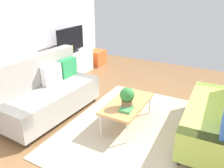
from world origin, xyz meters
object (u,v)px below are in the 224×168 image
tv_console (72,64)px  potted_plant (127,97)px  couch_beige (48,92)px  storage_trunk (97,58)px  table_book_0 (126,109)px  bottle_1 (70,49)px  bottle_2 (72,49)px  vase_1 (60,52)px  couch_green (221,114)px  tv (71,41)px  vase_0 (54,54)px  bottle_0 (68,51)px  coffee_table (127,104)px

tv_console → potted_plant: (-1.62, -2.37, 0.28)m
couch_beige → storage_trunk: size_ratio=3.72×
table_book_0 → storage_trunk: bearing=39.4°
bottle_1 → potted_plant: bearing=-123.2°
bottle_1 → bottle_2: bearing=0.0°
vase_1 → couch_green: bearing=-101.9°
table_book_0 → bottle_2: size_ratio=1.25×
couch_beige → storage_trunk: 3.07m
tv → table_book_0: tv is taller
couch_beige → bottle_1: (1.76, 0.86, 0.30)m
storage_trunk → vase_1: bearing=174.2°
tv_console → vase_0: bearing=175.1°
storage_trunk → bottle_1: bottle_1 is taller
vase_1 → tv: bearing=-10.4°
couch_green → bottle_0: size_ratio=12.27×
bottle_0 → vase_0: bearing=167.2°
coffee_table → table_book_0: bearing=-159.1°
vase_1 → bottle_2: bottle_2 is taller
couch_beige → potted_plant: (0.23, -1.48, 0.16)m
coffee_table → table_book_0: 0.25m
couch_beige → bottle_0: (1.67, 0.86, 0.27)m
bottle_0 → potted_plant: bearing=-121.6°
storage_trunk → bottle_1: bearing=177.1°
tv → bottle_1: tv is taller
tv_console → vase_1: vase_1 is taller
tv_console → storage_trunk: bearing=-5.2°
bottle_2 → tv_console: bearing=87.5°
potted_plant → table_book_0: (-0.09, -0.03, -0.17)m
coffee_table → bottle_2: 2.73m
bottle_0 → bottle_2: bottle_2 is taller
potted_plant → table_book_0: 0.19m
coffee_table → tv_console: bearing=57.6°
tv_console → tv: size_ratio=1.40×
couch_green → couch_beige: bearing=101.4°
bottle_0 → couch_beige: bearing=-152.8°
couch_beige → bottle_0: couch_beige is taller
tv_console → vase_0: vase_0 is taller
tv_console → bottle_2: bottle_2 is taller
couch_beige → potted_plant: size_ratio=5.72×
vase_0 → tv_console: bearing=-4.9°
bottle_0 → bottle_2: bearing=0.0°
tv → bottle_2: size_ratio=5.21×
potted_plant → table_book_0: bearing=-159.7°
table_book_0 → vase_0: 2.72m
tv_console → tv: 0.63m
bottle_0 → coffee_table: bearing=-119.5°
potted_plant → bottle_2: (1.62, 2.33, 0.13)m
couch_green → tv: (1.18, 3.72, 0.51)m
couch_green → bottle_1: bearing=71.7°
table_book_0 → bottle_1: bottle_1 is taller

